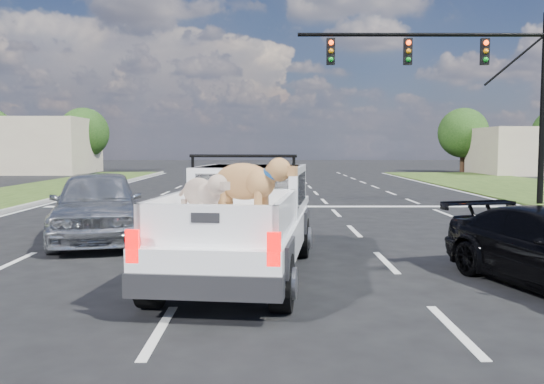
{
  "coord_description": "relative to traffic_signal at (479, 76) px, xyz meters",
  "views": [
    {
      "loc": [
        -0.46,
        -10.64,
        2.18
      ],
      "look_at": [
        -0.38,
        2.0,
        1.17
      ],
      "focal_mm": 38.0,
      "sensor_mm": 36.0,
      "label": 1
    }
  ],
  "objects": [
    {
      "name": "ground",
      "position": [
        -7.2,
        -10.5,
        -4.73
      ],
      "size": [
        160.0,
        160.0,
        0.0
      ],
      "primitive_type": "plane",
      "color": "black",
      "rests_on": "ground"
    },
    {
      "name": "road_markings",
      "position": [
        -7.2,
        -3.94,
        -4.72
      ],
      "size": [
        17.75,
        60.0,
        0.01
      ],
      "color": "silver",
      "rests_on": "ground"
    },
    {
      "name": "traffic_signal",
      "position": [
        0.0,
        0.0,
        0.0
      ],
      "size": [
        9.11,
        0.31,
        7.0
      ],
      "color": "black",
      "rests_on": "ground"
    },
    {
      "name": "building_left",
      "position": [
        -27.2,
        25.5,
        -2.53
      ],
      "size": [
        10.0,
        8.0,
        4.4
      ],
      "primitive_type": "cube",
      "color": "#BDB391",
      "rests_on": "ground"
    },
    {
      "name": "tree_far_c",
      "position": [
        -23.2,
        27.5,
        -1.44
      ],
      "size": [
        4.2,
        4.2,
        5.4
      ],
      "color": "#332114",
      "rests_on": "ground"
    },
    {
      "name": "tree_far_d",
      "position": [
        8.8,
        27.5,
        -1.44
      ],
      "size": [
        4.2,
        4.2,
        5.4
      ],
      "color": "#332114",
      "rests_on": "ground"
    },
    {
      "name": "pickup_truck",
      "position": [
        -8.09,
        -11.48,
        -3.76
      ],
      "size": [
        2.6,
        5.64,
        2.04
      ],
      "rotation": [
        0.0,
        0.0,
        -0.12
      ],
      "color": "black",
      "rests_on": "ground"
    },
    {
      "name": "silver_sedan",
      "position": [
        -11.61,
        -7.89,
        -3.9
      ],
      "size": [
        3.06,
        5.18,
        1.65
      ],
      "primitive_type": "imported",
      "rotation": [
        0.0,
        0.0,
        0.24
      ],
      "color": "#B5B8BD",
      "rests_on": "ground"
    }
  ]
}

